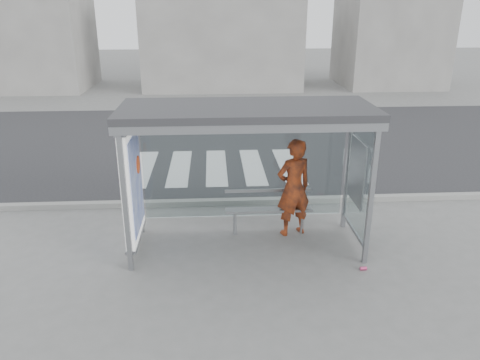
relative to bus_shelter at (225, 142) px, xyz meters
name	(u,v)px	position (x,y,z in m)	size (l,w,h in m)	color
ground	(246,246)	(0.37, -0.06, -1.98)	(80.00, 80.00, 0.00)	slate
road	(231,141)	(0.37, 6.94, -1.98)	(30.00, 10.00, 0.01)	#28282A
curb	(240,201)	(0.37, 1.89, -1.92)	(30.00, 0.18, 0.12)	gray
crosswalk	(216,167)	(-0.13, 4.44, -1.98)	(4.55, 3.00, 0.00)	silver
bus_shelter	(225,142)	(0.00, 0.00, 0.00)	(4.25, 1.65, 2.62)	gray
building_left	(26,29)	(-9.63, 17.94, 1.02)	(6.00, 5.00, 6.00)	gray
building_center	(222,38)	(0.37, 17.94, 0.52)	(8.00, 5.00, 5.00)	gray
building_right	(391,18)	(9.37, 17.94, 1.52)	(5.00, 5.00, 7.00)	gray
person	(294,188)	(1.29, 0.41, -1.03)	(0.70, 0.46, 1.91)	#C23B12
bench	(269,209)	(0.83, 0.44, -1.47)	(1.67, 0.31, 0.86)	gray
soda_can	(363,268)	(2.28, -1.01, -1.95)	(0.06, 0.06, 0.11)	#EC4582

